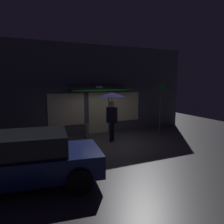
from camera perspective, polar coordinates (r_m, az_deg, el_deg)
name	(u,v)px	position (r m, az deg, el deg)	size (l,w,h in m)	color
ground_plane	(116,144)	(9.40, 1.12, -8.56)	(18.00, 18.00, 0.00)	#423F44
building_facade	(97,90)	(11.17, -4.02, 5.95)	(10.45, 1.00, 4.60)	#4C4C56
person_with_umbrella	(112,103)	(9.43, -0.02, 2.47)	(1.16, 1.16, 2.25)	black
parked_car	(22,159)	(6.05, -23.21, -11.72)	(4.24, 2.36, 1.39)	navy
street_sign_post	(160,104)	(11.76, 12.99, 2.25)	(0.40, 0.07, 2.73)	#595B60
sidewalk_bollard	(87,131)	(10.25, -6.92, -5.19)	(0.22, 0.22, 0.69)	slate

